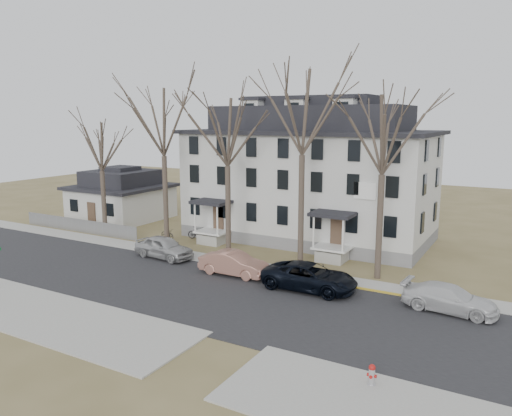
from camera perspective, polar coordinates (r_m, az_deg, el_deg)
The scene contains 20 objects.
ground at distance 27.92m, azimuth -5.42°, elevation -11.39°, with size 120.00×120.00×0.00m, color olive.
main_road at distance 29.47m, azimuth -3.16°, elevation -10.17°, with size 120.00×10.00×0.04m, color #27272A.
far_sidewalk at distance 34.39m, azimuth 2.29°, elevation -7.14°, with size 120.00×2.00×0.08m, color #A09F97.
near_sidewalk_left at distance 29.94m, azimuth -24.10°, elevation -10.75°, with size 20.00×5.00×0.08m, color #A09F97.
yellow_curb at distance 31.72m, azimuth 9.67°, elevation -8.80°, with size 14.00×0.25×0.06m, color gold.
boarding_house at distance 42.95m, azimuth 6.07°, elevation 3.66°, with size 20.80×12.36×12.05m.
small_house at distance 53.06m, azimuth -15.11°, elevation 1.21°, with size 8.70×8.70×5.00m.
fence at distance 48.41m, azimuth -19.53°, elevation -2.59°, with size 14.00×0.06×1.20m, color gray.
tree_far_left at distance 40.45m, azimuth -10.59°, elevation 10.19°, with size 8.40×8.40×13.72m.
tree_mid_left at distance 36.88m, azimuth -3.31°, elevation 9.20°, with size 7.80×7.80×12.74m.
tree_center at distance 34.01m, azimuth 5.37°, elevation 11.58°, with size 9.00×9.00×14.70m.
tree_mid_right at distance 32.14m, azimuth 14.41°, elevation 8.74°, with size 7.80×7.80×12.74m.
tree_bungalow at distance 45.31m, azimuth -17.35°, elevation 7.08°, with size 6.60×6.60×10.78m.
car_silver at distance 37.62m, azimuth -10.48°, elevation -4.48°, with size 1.92×4.78×1.63m, color #B6B6B6.
car_tan at distance 33.13m, azimuth -2.54°, elevation -6.42°, with size 1.64×4.72×1.55m, color #9F6B5A.
car_navy at distance 30.53m, azimuth 6.15°, elevation -7.89°, with size 2.65×5.76×1.60m, color black.
car_white at distance 29.06m, azimuth 21.25°, elevation -9.69°, with size 2.01×4.93×1.43m, color silver.
bicycle_left at distance 43.48m, azimuth -10.09°, elevation -2.98°, with size 0.58×1.66×0.87m, color black.
bicycle_right at distance 42.98m, azimuth -6.67°, elevation -2.89°, with size 0.52×1.82×1.10m, color black.
fire_hydrant at distance 20.88m, azimuth 13.10°, elevation -18.10°, with size 0.38×0.35×0.90m.
Camera 1 is at (14.99, -21.19, 10.30)m, focal length 35.00 mm.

